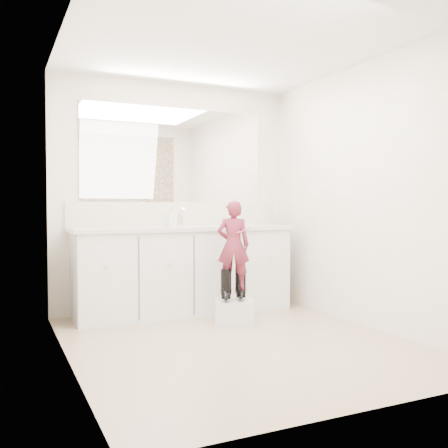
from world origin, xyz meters
name	(u,v)px	position (x,y,z in m)	size (l,w,h in m)	color
floor	(237,342)	(0.00, 0.00, 0.00)	(3.00, 3.00, 0.00)	#998864
ceiling	(237,41)	(0.00, 0.00, 2.40)	(3.00, 3.00, 0.00)	white
wall_back	(175,197)	(0.00, 1.50, 1.20)	(2.60, 2.60, 0.00)	beige
wall_front	(364,186)	(0.00, -1.50, 1.20)	(2.60, 2.60, 0.00)	beige
wall_left	(68,191)	(-1.30, 0.00, 1.20)	(3.00, 3.00, 0.00)	beige
wall_right	(366,195)	(1.30, 0.00, 1.20)	(3.00, 3.00, 0.00)	beige
vanity_cabinet	(184,272)	(0.00, 1.23, 0.42)	(2.20, 0.55, 0.85)	silver
countertop	(185,228)	(0.00, 1.21, 0.87)	(2.28, 0.58, 0.04)	beige
backsplash	(176,214)	(0.00, 1.49, 1.02)	(2.28, 0.03, 0.25)	beige
mirror	(175,155)	(0.00, 1.49, 1.64)	(2.00, 0.02, 1.00)	white
dot_panel	(364,100)	(0.00, -1.49, 1.65)	(2.00, 0.01, 1.20)	#472819
faucet	(179,221)	(0.00, 1.38, 0.94)	(0.08, 0.08, 0.10)	silver
cup	(227,221)	(0.45, 1.16, 0.94)	(0.11, 0.11, 0.10)	beige
soap_bottle	(171,217)	(-0.15, 1.19, 0.99)	(0.09, 0.09, 0.20)	silver
step_stool	(234,312)	(0.25, 0.57, 0.11)	(0.35, 0.29, 0.22)	silver
boot_left	(226,285)	(0.18, 0.59, 0.37)	(0.11, 0.19, 0.29)	black
boot_right	(240,284)	(0.33, 0.59, 0.37)	(0.11, 0.19, 0.29)	black
toddler	(233,245)	(0.25, 0.59, 0.74)	(0.30, 0.20, 0.82)	#A83351
toothbrush	(244,230)	(0.32, 0.51, 0.87)	(0.01, 0.01, 0.14)	#CC4F73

